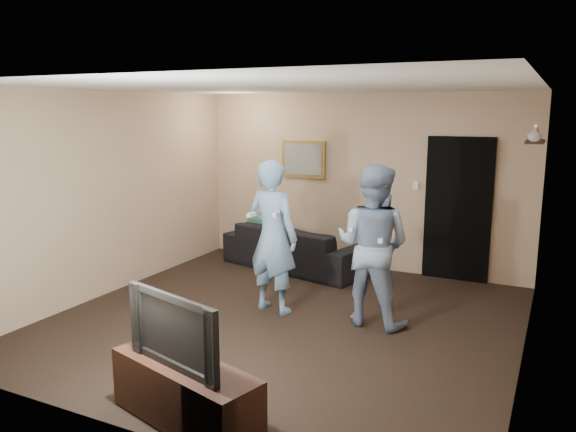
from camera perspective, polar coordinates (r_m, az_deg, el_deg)
The scene contains 19 objects.
ground at distance 6.49m, azimuth -0.37°, elevation -10.55°, with size 5.00×5.00×0.00m, color black.
ceiling at distance 6.05m, azimuth -0.40°, elevation 13.04°, with size 5.00×5.00×0.04m, color silver.
wall_back at distance 8.43m, azimuth 7.25°, elevation 3.47°, with size 5.00×0.04×2.60m, color tan.
wall_front at distance 4.11m, azimuth -16.20°, elevation -4.66°, with size 5.00×0.04×2.60m, color tan.
wall_left at distance 7.58m, azimuth -17.56°, elevation 2.24°, with size 0.04×5.00×2.60m, color tan.
wall_right at distance 5.52m, azimuth 23.54°, elevation -1.24°, with size 0.04×5.00×2.60m, color tan.
sofa at distance 8.43m, azimuth 0.81°, elevation -3.16°, with size 2.24×0.88×0.65m, color black.
throw_pillow at distance 8.66m, azimuth -2.69°, elevation -1.77°, with size 0.45×0.14×0.45m, color #194C3D.
painting_frame at distance 8.70m, azimuth 1.60°, elevation 5.78°, with size 0.72×0.05×0.57m, color olive.
painting_canvas at distance 8.68m, azimuth 1.53°, elevation 5.76°, with size 0.62×0.01×0.47m, color slate.
doorway at distance 8.09m, azimuth 16.87°, elevation 0.64°, with size 0.90×0.06×2.00m, color black.
light_switch at distance 8.17m, azimuth 12.84°, elevation 3.06°, with size 0.08×0.02×0.12m, color silver.
wall_shelf at distance 7.23m, azimuth 23.83°, elevation 6.93°, with size 0.20×0.60×0.03m, color black.
shelf_vase at distance 6.95m, azimuth 23.78°, elevation 7.60°, with size 0.15×0.15×0.16m, color #B0B0B5.
shelf_figurine at distance 7.30m, azimuth 23.92°, elevation 7.78°, with size 0.06×0.06×0.18m, color silver.
tv_console at distance 4.52m, azimuth -10.39°, elevation -17.27°, with size 1.32×0.42×0.47m, color black.
television at distance 4.31m, azimuth -10.63°, elevation -11.15°, with size 0.99×0.13×0.57m, color black.
wii_player_left at distance 6.54m, azimuth -1.56°, elevation -2.11°, with size 0.72×0.56×1.80m.
wii_player_right at distance 6.24m, azimuth 8.60°, elevation -2.96°, with size 0.93×0.76×1.79m.
Camera 1 is at (2.70, -5.41, 2.37)m, focal length 35.00 mm.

